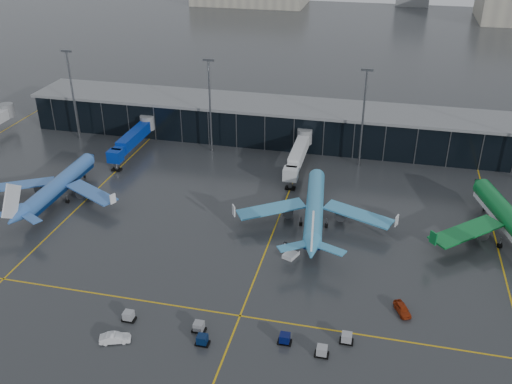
% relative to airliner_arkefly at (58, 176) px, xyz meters
% --- Properties ---
extents(ground, '(600.00, 600.00, 0.00)m').
position_rel_airliner_arkefly_xyz_m(ground, '(40.92, -15.79, -5.76)').
color(ground, '#282B2D').
rests_on(ground, ground).
extents(terminal_pier, '(142.00, 17.00, 10.70)m').
position_rel_airliner_arkefly_xyz_m(terminal_pier, '(40.92, 46.21, -0.34)').
color(terminal_pier, black).
rests_on(terminal_pier, ground).
extents(jet_bridges, '(94.00, 27.50, 7.20)m').
position_rel_airliner_arkefly_xyz_m(jet_bridges, '(5.92, 27.20, -1.21)').
color(jet_bridges, '#595B60').
rests_on(jet_bridges, ground).
extents(flood_masts, '(203.00, 0.50, 25.50)m').
position_rel_airliner_arkefly_xyz_m(flood_masts, '(45.92, 34.21, 8.05)').
color(flood_masts, '#595B60').
rests_on(flood_masts, ground).
extents(taxi_lines, '(220.00, 120.00, 0.02)m').
position_rel_airliner_arkefly_xyz_m(taxi_lines, '(50.92, -5.18, -5.75)').
color(taxi_lines, gold).
rests_on(taxi_lines, ground).
extents(airliner_arkefly, '(32.98, 37.54, 11.52)m').
position_rel_airliner_arkefly_xyz_m(airliner_arkefly, '(0.00, 0.00, 0.00)').
color(airliner_arkefly, '#396CBD').
rests_on(airliner_arkefly, ground).
extents(airliner_klm_near, '(38.75, 43.05, 12.17)m').
position_rel_airliner_arkefly_xyz_m(airliner_klm_near, '(58.63, 2.69, 0.32)').
color(airliner_klm_near, '#3D98CA').
rests_on(airliner_klm_near, ground).
extents(baggage_carts, '(37.87, 7.11, 1.70)m').
position_rel_airliner_arkefly_xyz_m(baggage_carts, '(53.21, -35.99, -5.00)').
color(baggage_carts, black).
rests_on(baggage_carts, ground).
extents(mobile_airstair, '(3.21, 3.78, 3.45)m').
position_rel_airliner_arkefly_xyz_m(mobile_airstair, '(56.12, -11.43, -4.99)').
color(mobile_airstair, silver).
rests_on(mobile_airstair, ground).
extents(service_van_red, '(3.45, 4.83, 1.53)m').
position_rel_airliner_arkefly_xyz_m(service_van_red, '(77.39, -23.65, -5.00)').
color(service_van_red, '#93280B').
rests_on(service_van_red, ground).
extents(service_van_white, '(5.10, 3.22, 1.59)m').
position_rel_airliner_arkefly_xyz_m(service_van_white, '(33.31, -41.35, -4.96)').
color(service_van_white, silver).
rests_on(service_van_white, ground).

